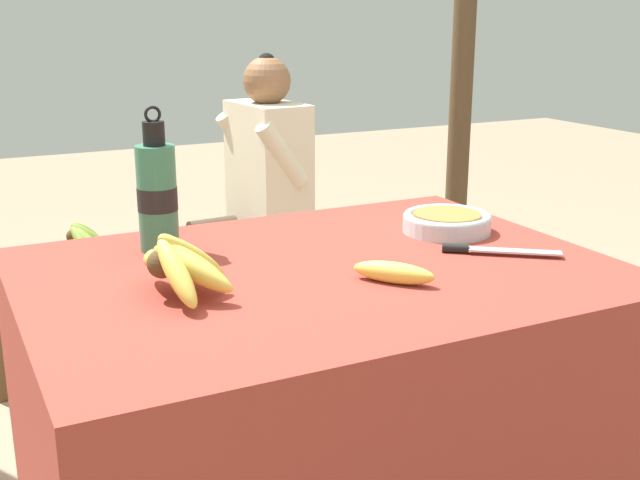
% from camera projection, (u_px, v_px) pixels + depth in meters
% --- Properties ---
extents(market_counter, '(1.14, 0.85, 0.75)m').
position_uv_depth(market_counter, '(319.00, 436.00, 1.69)').
color(market_counter, maroon).
rests_on(market_counter, ground_plane).
extents(banana_bunch_ripe, '(0.17, 0.25, 0.13)m').
position_uv_depth(banana_bunch_ripe, '(180.00, 262.00, 1.41)').
color(banana_bunch_ripe, '#4C381E').
rests_on(banana_bunch_ripe, market_counter).
extents(serving_bowl, '(0.20, 0.20, 0.05)m').
position_uv_depth(serving_bowl, '(447.00, 221.00, 1.83)').
color(serving_bowl, silver).
rests_on(serving_bowl, market_counter).
extents(water_bottle, '(0.08, 0.08, 0.30)m').
position_uv_depth(water_bottle, '(157.00, 195.00, 1.67)').
color(water_bottle, '#337556').
rests_on(water_bottle, market_counter).
extents(loose_banana_front, '(0.13, 0.15, 0.04)m').
position_uv_depth(loose_banana_front, '(394.00, 273.00, 1.49)').
color(loose_banana_front, '#E0C64C').
rests_on(loose_banana_front, market_counter).
extents(knife, '(0.21, 0.17, 0.02)m').
position_uv_depth(knife, '(484.00, 250.00, 1.67)').
color(knife, '#BCBCC1').
rests_on(knife, market_counter).
extents(wooden_bench, '(1.67, 0.32, 0.43)m').
position_uv_depth(wooden_bench, '(203.00, 255.00, 2.98)').
color(wooden_bench, brown).
rests_on(wooden_bench, ground_plane).
extents(seated_vendor, '(0.42, 0.40, 1.09)m').
position_uv_depth(seated_vendor, '(257.00, 181.00, 2.97)').
color(seated_vendor, '#473828').
rests_on(seated_vendor, ground_plane).
extents(banana_bunch_green, '(0.15, 0.25, 0.12)m').
position_uv_depth(banana_bunch_green, '(83.00, 236.00, 2.76)').
color(banana_bunch_green, '#4C381E').
rests_on(banana_bunch_green, wooden_bench).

